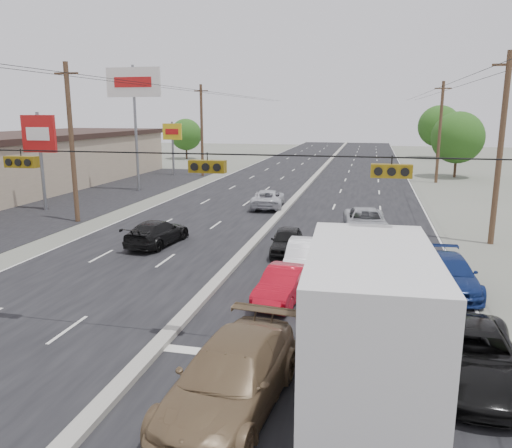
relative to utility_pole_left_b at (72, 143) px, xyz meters
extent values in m
plane|color=#606356|center=(12.50, -15.00, -5.11)|extent=(200.00, 200.00, 0.00)
cube|color=black|center=(12.50, 15.00, -5.11)|extent=(20.00, 160.00, 0.02)
cube|color=gray|center=(12.50, 15.00, -5.01)|extent=(0.50, 160.00, 0.20)
cube|color=tan|center=(-13.50, 10.00, -2.81)|extent=(12.00, 42.00, 4.60)
cube|color=black|center=(-4.50, 10.00, -5.11)|extent=(10.00, 42.00, 0.02)
cylinder|color=#422D1E|center=(0.00, 0.00, -0.11)|extent=(0.30, 0.30, 10.00)
cube|color=#422D1E|center=(0.00, 0.00, 4.19)|extent=(1.60, 0.12, 0.12)
cylinder|color=#422D1E|center=(0.00, 25.00, -0.11)|extent=(0.30, 0.30, 10.00)
cube|color=#422D1E|center=(0.00, 25.00, 4.19)|extent=(1.60, 0.12, 0.12)
cylinder|color=#422D1E|center=(25.00, 0.00, -0.11)|extent=(0.30, 0.30, 10.00)
cube|color=#422D1E|center=(25.00, 0.00, 4.19)|extent=(1.60, 0.12, 0.12)
cylinder|color=#422D1E|center=(25.00, 25.00, -0.11)|extent=(0.30, 0.30, 10.00)
cube|color=#422D1E|center=(25.00, 25.00, 4.19)|extent=(1.60, 0.12, 0.12)
cylinder|color=black|center=(12.50, -15.00, 0.69)|extent=(25.00, 0.04, 0.04)
cube|color=#72590C|center=(8.00, -15.00, 0.34)|extent=(1.05, 0.30, 0.35)
cube|color=#72590C|center=(14.00, -15.00, 0.34)|extent=(1.05, 0.30, 0.35)
cube|color=#72590C|center=(19.00, -15.00, 0.34)|extent=(1.05, 0.30, 0.35)
cylinder|color=slate|center=(-4.50, 3.00, -1.61)|extent=(0.24, 0.24, 7.00)
cube|color=#B21414|center=(-4.50, 3.00, 0.39)|extent=(2.60, 0.25, 2.60)
cylinder|color=slate|center=(-2.00, 13.00, 0.39)|extent=(0.24, 0.24, 11.00)
cube|color=silver|center=(-2.00, 13.00, 4.44)|extent=(5.00, 0.25, 2.50)
cylinder|color=slate|center=(-3.50, 25.00, -2.11)|extent=(0.24, 0.24, 6.00)
cube|color=gold|center=(-3.50, 25.00, -0.21)|extent=(2.20, 0.25, 1.80)
cylinder|color=#382619|center=(-9.50, 45.00, -4.03)|extent=(0.28, 0.28, 2.16)
sphere|color=#255115|center=(-9.50, 45.00, -1.39)|extent=(4.80, 4.80, 4.80)
cylinder|color=#382619|center=(27.50, 30.00, -3.85)|extent=(0.28, 0.28, 2.52)
sphere|color=#255115|center=(27.50, 30.00, -0.77)|extent=(5.60, 5.60, 5.60)
cylinder|color=#382619|center=(28.50, 55.00, -3.67)|extent=(0.28, 0.28, 2.88)
sphere|color=#255115|center=(28.50, 55.00, -0.15)|extent=(6.40, 6.40, 6.40)
cube|color=black|center=(18.57, -16.64, -4.61)|extent=(2.89, 7.87, 0.28)
cube|color=silver|center=(18.61, -17.53, -2.72)|extent=(3.02, 5.67, 3.11)
cube|color=silver|center=(18.44, -13.82, -3.72)|extent=(2.75, 2.22, 2.00)
cylinder|color=black|center=(17.29, -14.14, -4.61)|extent=(0.38, 1.01, 1.00)
cylinder|color=black|center=(19.62, -14.04, -4.61)|extent=(0.38, 1.01, 1.00)
cylinder|color=black|center=(17.51, -19.13, -4.61)|extent=(0.38, 1.01, 1.00)
cylinder|color=black|center=(19.84, -19.03, -4.61)|extent=(0.38, 1.01, 1.00)
imported|color=brown|center=(15.50, -18.07, -4.30)|extent=(2.83, 5.78, 1.62)
imported|color=#B30B1B|center=(15.50, -10.83, -4.47)|extent=(1.86, 3.99, 1.27)
imported|color=black|center=(21.35, -15.37, -4.41)|extent=(2.45, 5.08, 1.39)
imported|color=black|center=(14.56, -4.45, -4.46)|extent=(1.89, 3.95, 1.30)
imported|color=white|center=(16.00, -7.87, -4.32)|extent=(1.71, 4.77, 1.56)
imported|color=#A3A6AB|center=(18.33, 0.69, -4.38)|extent=(2.88, 5.43, 1.45)
imported|color=navy|center=(21.70, -8.25, -4.43)|extent=(2.23, 4.79, 1.35)
imported|color=black|center=(7.52, -4.32, -4.44)|extent=(2.37, 4.78, 1.33)
imported|color=#B9BAC1|center=(11.10, 7.57, -4.43)|extent=(2.79, 5.10, 1.36)
camera|label=1|loc=(18.48, -28.35, 1.80)|focal=35.00mm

